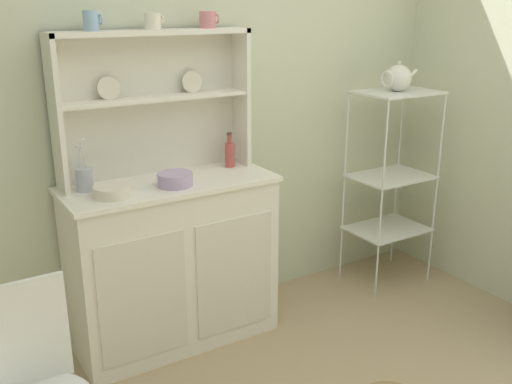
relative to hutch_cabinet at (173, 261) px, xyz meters
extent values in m
cube|color=beige|center=(0.26, 0.26, 0.80)|extent=(3.84, 0.05, 2.50)
cube|color=white|center=(0.00, 0.00, -0.01)|extent=(1.03, 0.42, 0.88)
cube|color=silver|center=(-0.25, -0.21, -0.06)|extent=(0.43, 0.01, 0.61)
cube|color=silver|center=(0.25, -0.21, -0.06)|extent=(0.43, 0.01, 0.61)
cube|color=white|center=(0.00, 0.00, 0.41)|extent=(1.06, 0.45, 0.02)
cube|color=silver|center=(0.00, 0.20, 0.79)|extent=(0.99, 0.02, 0.72)
cube|color=white|center=(-0.48, 0.12, 0.79)|extent=(0.02, 0.18, 0.72)
cube|color=white|center=(0.48, 0.12, 0.79)|extent=(0.02, 0.18, 0.72)
cube|color=white|center=(0.00, 0.12, 0.82)|extent=(0.95, 0.16, 0.02)
cube|color=white|center=(0.00, 0.12, 1.13)|extent=(0.99, 0.18, 0.02)
cylinder|color=silver|center=(-0.22, 0.16, 0.88)|extent=(0.11, 0.03, 0.11)
cylinder|color=silver|center=(0.22, 0.16, 0.88)|extent=(0.11, 0.03, 0.11)
cylinder|color=silver|center=(1.21, -0.23, 0.16)|extent=(0.01, 0.01, 1.22)
cylinder|color=silver|center=(1.67, -0.23, 0.16)|extent=(0.01, 0.01, 1.22)
cylinder|color=silver|center=(1.21, 0.10, 0.16)|extent=(0.01, 0.01, 1.22)
cylinder|color=silver|center=(1.67, 0.10, 0.16)|extent=(0.01, 0.01, 1.22)
cube|color=silver|center=(1.44, -0.07, 0.76)|extent=(0.48, 0.35, 0.01)
cube|color=silver|center=(1.44, -0.07, 0.25)|extent=(0.48, 0.35, 0.01)
cube|color=silver|center=(1.44, -0.07, -0.10)|extent=(0.48, 0.35, 0.01)
cube|color=white|center=(-0.85, -0.68, 0.20)|extent=(0.31, 0.02, 0.40)
cylinder|color=#8EB2D1|center=(-0.29, 0.12, 1.19)|extent=(0.07, 0.07, 0.09)
torus|color=#8EB2D1|center=(-0.24, 0.12, 1.20)|extent=(0.01, 0.05, 0.05)
cylinder|color=silver|center=(0.01, 0.12, 1.18)|extent=(0.08, 0.08, 0.08)
torus|color=silver|center=(0.06, 0.12, 1.19)|extent=(0.01, 0.04, 0.04)
cylinder|color=#D17A84|center=(0.30, 0.12, 1.19)|extent=(0.08, 0.08, 0.08)
torus|color=#D17A84|center=(0.35, 0.12, 1.19)|extent=(0.01, 0.05, 0.05)
cylinder|color=silver|center=(-0.31, -0.07, 0.45)|extent=(0.18, 0.18, 0.05)
cylinder|color=#B79ECC|center=(0.00, -0.07, 0.46)|extent=(0.17, 0.17, 0.06)
cylinder|color=#B74C47|center=(0.39, 0.09, 0.49)|extent=(0.05, 0.05, 0.13)
cylinder|color=#B74C47|center=(0.39, 0.09, 0.58)|extent=(0.02, 0.02, 0.05)
cylinder|color=#4C382D|center=(0.39, 0.09, 0.61)|extent=(0.03, 0.03, 0.01)
cylinder|color=#B2B7C6|center=(-0.39, 0.08, 0.48)|extent=(0.08, 0.08, 0.11)
cylinder|color=silver|center=(-0.40, 0.10, 0.55)|extent=(0.03, 0.02, 0.16)
ellipsoid|color=silver|center=(-0.40, 0.10, 0.64)|extent=(0.02, 0.01, 0.01)
cylinder|color=silver|center=(-0.39, 0.05, 0.57)|extent=(0.03, 0.01, 0.20)
ellipsoid|color=silver|center=(-0.39, 0.05, 0.67)|extent=(0.02, 0.01, 0.01)
sphere|color=white|center=(1.44, -0.07, 0.85)|extent=(0.15, 0.15, 0.15)
sphere|color=silver|center=(1.44, -0.07, 0.93)|extent=(0.02, 0.02, 0.02)
cylinder|color=white|center=(1.55, -0.07, 0.86)|extent=(0.09, 0.02, 0.07)
torus|color=white|center=(1.35, -0.07, 0.85)|extent=(0.01, 0.10, 0.10)
camera|label=1|loc=(-1.08, -2.56, 1.27)|focal=40.88mm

